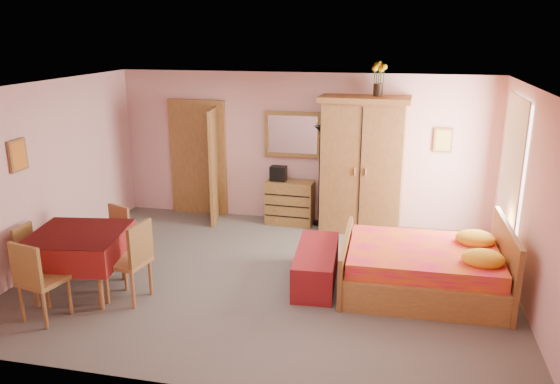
% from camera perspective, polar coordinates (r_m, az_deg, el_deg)
% --- Properties ---
extents(floor, '(6.50, 6.50, 0.00)m').
position_cam_1_polar(floor, '(7.61, -1.24, -8.92)').
color(floor, '#67625B').
rests_on(floor, ground).
extents(ceiling, '(6.50, 6.50, 0.00)m').
position_cam_1_polar(ceiling, '(6.90, -1.37, 10.97)').
color(ceiling, brown).
rests_on(ceiling, wall_back).
extents(wall_back, '(6.50, 0.10, 2.60)m').
position_cam_1_polar(wall_back, '(9.52, 2.27, 4.57)').
color(wall_back, '#DDA2A0').
rests_on(wall_back, floor).
extents(wall_front, '(6.50, 0.10, 2.60)m').
position_cam_1_polar(wall_front, '(4.89, -8.30, -7.35)').
color(wall_front, '#DDA2A0').
rests_on(wall_front, floor).
extents(wall_left, '(0.10, 5.00, 2.60)m').
position_cam_1_polar(wall_left, '(8.50, -23.12, 1.79)').
color(wall_left, '#DDA2A0').
rests_on(wall_left, floor).
extents(wall_right, '(0.10, 5.00, 2.60)m').
position_cam_1_polar(wall_right, '(7.14, 24.95, -1.06)').
color(wall_right, '#DDA2A0').
rests_on(wall_right, floor).
extents(doorway, '(1.06, 0.12, 2.15)m').
position_cam_1_polar(doorway, '(10.06, -8.51, 3.44)').
color(doorway, '#9E6B35').
rests_on(doorway, floor).
extents(window, '(0.08, 1.40, 1.95)m').
position_cam_1_polar(window, '(8.23, 23.14, 2.42)').
color(window, white).
rests_on(window, wall_right).
extents(picture_left, '(0.04, 0.32, 0.42)m').
position_cam_1_polar(picture_left, '(7.93, -25.72, 3.48)').
color(picture_left, orange).
rests_on(picture_left, wall_left).
extents(picture_back, '(0.30, 0.04, 0.40)m').
position_cam_1_polar(picture_back, '(9.33, 16.67, 5.21)').
color(picture_back, '#D8BF59').
rests_on(picture_back, wall_back).
extents(chest_of_drawers, '(0.83, 0.44, 0.77)m').
position_cam_1_polar(chest_of_drawers, '(9.53, 1.05, -1.10)').
color(chest_of_drawers, olive).
rests_on(chest_of_drawers, floor).
extents(wall_mirror, '(1.00, 0.06, 0.79)m').
position_cam_1_polar(wall_mirror, '(9.45, 1.34, 6.03)').
color(wall_mirror, silver).
rests_on(wall_mirror, wall_back).
extents(stereo, '(0.28, 0.21, 0.25)m').
position_cam_1_polar(stereo, '(9.43, -0.17, 1.95)').
color(stereo, black).
rests_on(stereo, chest_of_drawers).
extents(floor_lamp, '(0.28, 0.28, 1.74)m').
position_cam_1_polar(floor_lamp, '(9.39, 4.15, 1.66)').
color(floor_lamp, black).
rests_on(floor_lamp, floor).
extents(wardrobe, '(1.47, 0.80, 2.26)m').
position_cam_1_polar(wardrobe, '(9.14, 8.60, 2.81)').
color(wardrobe, brown).
rests_on(wardrobe, floor).
extents(sunflower_vase, '(0.23, 0.23, 0.55)m').
position_cam_1_polar(sunflower_vase, '(8.98, 10.27, 11.57)').
color(sunflower_vase, yellow).
rests_on(sunflower_vase, wardrobe).
extents(bed, '(2.10, 1.67, 0.96)m').
position_cam_1_polar(bed, '(7.30, 14.71, -6.48)').
color(bed, '#E61650').
rests_on(bed, floor).
extents(bench, '(0.61, 1.44, 0.47)m').
position_cam_1_polar(bench, '(7.41, 3.80, -7.67)').
color(bench, maroon).
rests_on(bench, floor).
extents(dining_table, '(1.29, 1.29, 0.83)m').
position_cam_1_polar(dining_table, '(7.48, -20.15, -6.97)').
color(dining_table, maroon).
rests_on(dining_table, floor).
extents(chair_south, '(0.55, 0.55, 1.00)m').
position_cam_1_polar(chair_south, '(6.96, -23.49, -8.36)').
color(chair_south, '#986433').
rests_on(chair_south, floor).
extents(chair_north, '(0.52, 0.52, 0.89)m').
position_cam_1_polar(chair_north, '(8.09, -17.29, -4.69)').
color(chair_north, '#AD703A').
rests_on(chair_north, floor).
extents(chair_west, '(0.38, 0.38, 0.83)m').
position_cam_1_polar(chair_west, '(7.91, -24.08, -6.13)').
color(chair_west, '#A47837').
rests_on(chair_west, floor).
extents(chair_east, '(0.53, 0.53, 1.04)m').
position_cam_1_polar(chair_east, '(7.09, -15.67, -6.95)').
color(chair_east, '#B06D3B').
rests_on(chair_east, floor).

